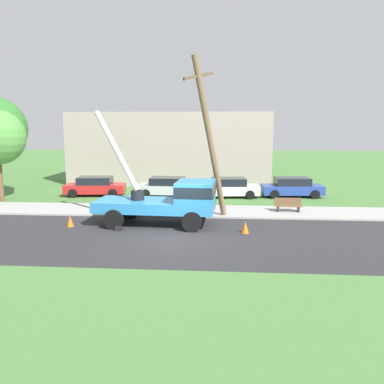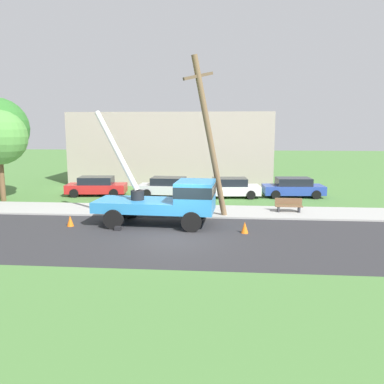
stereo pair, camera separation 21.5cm
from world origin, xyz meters
name	(u,v)px [view 1 (the left image)]	position (x,y,z in m)	size (l,w,h in m)	color
ground_plane	(194,194)	(0.00, 12.00, 0.00)	(120.00, 120.00, 0.00)	#477538
road_asphalt	(177,238)	(0.00, 0.00, 0.00)	(80.00, 8.14, 0.01)	#2B2B2D
sidewalk_strip	(187,211)	(0.00, 5.75, 0.05)	(80.00, 3.36, 0.10)	#9E9E99
utility_truck	(171,199)	(-0.57, 2.44, 1.41)	(6.75, 3.21, 5.98)	#2D84C6
leaning_utility_pole	(210,137)	(1.37, 4.02, 4.54)	(2.46, 1.89, 8.83)	brown
traffic_cone_ahead	(245,227)	(3.22, 1.14, 0.28)	(0.36, 0.36, 0.56)	orange
traffic_cone_behind	(70,221)	(-5.74, 1.72, 0.28)	(0.36, 0.36, 0.56)	orange
parked_sedan_red	(95,186)	(-7.42, 10.92, 0.71)	(4.56, 2.30, 1.42)	#B21E1E
parked_sedan_silver	(168,187)	(-1.94, 11.01, 0.71)	(4.48, 2.16, 1.42)	#B7B7BF
parked_sedan_white	(228,188)	(2.58, 10.97, 0.71)	(4.55, 2.29, 1.42)	silver
parked_sedan_blue	(292,187)	(7.27, 11.51, 0.71)	(4.52, 2.23, 1.42)	#263F99
park_bench	(288,205)	(6.04, 5.82, 0.46)	(1.60, 0.45, 0.90)	brown
lowrise_building_backdrop	(171,148)	(-2.67, 18.77, 3.20)	(18.00, 6.00, 6.40)	#A5998C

